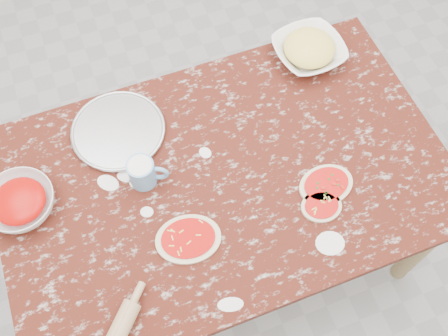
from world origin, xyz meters
TOP-DOWN VIEW (x-y plane):
  - ground at (0.00, 0.00)m, footprint 4.00×4.00m
  - worktable at (0.00, 0.00)m, footprint 1.60×1.00m
  - pizza_tray at (-0.30, 0.31)m, footprint 0.39×0.39m
  - sauce_bowl at (-0.69, 0.13)m, footprint 0.28×0.28m
  - cheese_bowl at (0.51, 0.38)m, footprint 0.29×0.29m
  - flour_mug at (-0.27, 0.08)m, footprint 0.14×0.10m
  - pizza_left at (-0.20, -0.19)m, footprint 0.25×0.21m
  - pizza_mid at (0.27, -0.24)m, footprint 0.16×0.14m
  - pizza_right at (0.32, -0.17)m, footprint 0.21×0.16m

SIDE VIEW (x-z plane):
  - ground at x=0.00m, z-range 0.00..0.00m
  - worktable at x=0.00m, z-range 0.29..1.04m
  - pizza_tray at x=-0.30m, z-range 0.75..0.76m
  - pizza_left at x=-0.20m, z-range 0.75..0.77m
  - pizza_mid at x=0.27m, z-range 0.75..0.77m
  - pizza_right at x=0.32m, z-range 0.75..0.77m
  - cheese_bowl at x=0.51m, z-range 0.75..0.82m
  - sauce_bowl at x=-0.69m, z-range 0.75..0.83m
  - flour_mug at x=-0.27m, z-range 0.75..0.86m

